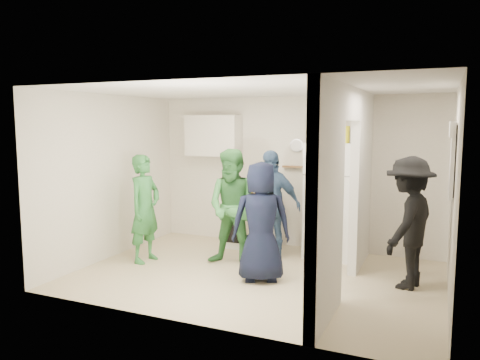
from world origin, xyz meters
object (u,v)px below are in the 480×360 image
at_px(person_green_center, 234,208).
at_px(fridge, 332,200).
at_px(person_green_left, 145,208).
at_px(yellow_cup_stack_top, 347,135).
at_px(stove, 252,220).
at_px(person_nook, 409,223).
at_px(person_navy, 261,222).
at_px(blue_bowl, 328,129).
at_px(person_denim, 270,205).
at_px(wicker_basket, 327,137).

bearing_deg(person_green_center, fridge, 34.06).
bearing_deg(person_green_left, yellow_cup_stack_top, -60.10).
distance_m(stove, person_nook, 2.75).
height_order(person_green_left, person_navy, person_green_left).
distance_m(blue_bowl, person_green_left, 3.02).
relative_size(person_denim, person_navy, 1.05).
distance_m(fridge, person_nook, 1.54).
xyz_separation_m(fridge, person_nook, (1.19, -0.98, -0.06)).
bearing_deg(fridge, stove, 178.72).
bearing_deg(person_denim, blue_bowl, 39.01).
relative_size(stove, yellow_cup_stack_top, 3.58).
bearing_deg(blue_bowl, person_nook, -38.64).
bearing_deg(blue_bowl, person_green_center, -136.42).
bearing_deg(person_green_center, stove, 92.36).
bearing_deg(stove, blue_bowl, 0.92).
bearing_deg(fridge, yellow_cup_stack_top, -24.44).
relative_size(person_green_center, person_nook, 1.02).
bearing_deg(wicker_basket, yellow_cup_stack_top, -25.11).
xyz_separation_m(wicker_basket, blue_bowl, (0.00, 0.00, 0.13)).
distance_m(fridge, wicker_basket, 0.97).
relative_size(fridge, person_denim, 1.06).
distance_m(person_green_center, person_navy, 0.79).
distance_m(wicker_basket, yellow_cup_stack_top, 0.36).
xyz_separation_m(stove, person_navy, (0.75, -1.53, 0.34)).
bearing_deg(fridge, blue_bowl, 153.43).
distance_m(yellow_cup_stack_top, person_denim, 1.55).
height_order(blue_bowl, person_green_left, blue_bowl).
distance_m(person_green_left, person_nook, 3.70).
height_order(stove, person_green_center, person_green_center).
distance_m(person_denim, person_navy, 1.05).
xyz_separation_m(fridge, person_denim, (-0.84, -0.48, -0.05)).
relative_size(blue_bowl, person_green_left, 0.15).
distance_m(person_green_center, person_denim, 0.63).
distance_m(stove, person_denim, 0.82).
distance_m(stove, wicker_basket, 1.87).
distance_m(wicker_basket, person_nook, 1.94).
bearing_deg(person_denim, person_green_left, -148.69).
distance_m(yellow_cup_stack_top, person_green_left, 3.19).
distance_m(wicker_basket, person_green_center, 1.82).
relative_size(stove, fridge, 0.50).
xyz_separation_m(blue_bowl, person_denim, (-0.74, -0.53, -1.15)).
height_order(fridge, person_navy, fridge).
relative_size(blue_bowl, person_navy, 0.15).
bearing_deg(person_navy, person_green_left, -28.01).
height_order(stove, yellow_cup_stack_top, yellow_cup_stack_top).
height_order(fridge, person_green_left, fridge).
xyz_separation_m(blue_bowl, person_navy, (-0.49, -1.55, -1.19)).
distance_m(person_green_left, person_green_center, 1.35).
relative_size(stove, blue_bowl, 3.73).
bearing_deg(blue_bowl, wicker_basket, 0.00).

